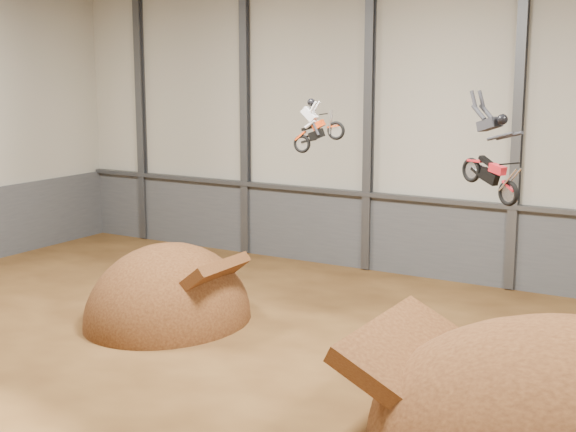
% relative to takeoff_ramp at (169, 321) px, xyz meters
% --- Properties ---
extents(floor, '(40.00, 40.00, 0.00)m').
position_rel_takeoff_ramp_xyz_m(floor, '(6.37, -4.11, 0.00)').
color(floor, '#442912').
rests_on(floor, ground).
extents(back_wall, '(40.00, 0.10, 14.00)m').
position_rel_takeoff_ramp_xyz_m(back_wall, '(6.37, 10.89, 7.00)').
color(back_wall, beige).
rests_on(back_wall, ground).
extents(lower_band_back, '(39.80, 0.18, 3.50)m').
position_rel_takeoff_ramp_xyz_m(lower_band_back, '(6.37, 10.79, 1.75)').
color(lower_band_back, '#4D5054').
rests_on(lower_band_back, ground).
extents(steel_rail, '(39.80, 0.35, 0.20)m').
position_rel_takeoff_ramp_xyz_m(steel_rail, '(6.37, 10.64, 3.55)').
color(steel_rail, '#47494F').
rests_on(steel_rail, lower_band_back).
extents(steel_column_0, '(0.40, 0.36, 13.90)m').
position_rel_takeoff_ramp_xyz_m(steel_column_0, '(-10.30, 10.69, 7.00)').
color(steel_column_0, '#47494F').
rests_on(steel_column_0, ground).
extents(steel_column_1, '(0.40, 0.36, 13.90)m').
position_rel_takeoff_ramp_xyz_m(steel_column_1, '(-3.63, 10.69, 7.00)').
color(steel_column_1, '#47494F').
rests_on(steel_column_1, ground).
extents(steel_column_2, '(0.40, 0.36, 13.90)m').
position_rel_takeoff_ramp_xyz_m(steel_column_2, '(3.04, 10.69, 7.00)').
color(steel_column_2, '#47494F').
rests_on(steel_column_2, ground).
extents(steel_column_3, '(0.40, 0.36, 13.90)m').
position_rel_takeoff_ramp_xyz_m(steel_column_3, '(9.70, 10.69, 7.00)').
color(steel_column_3, '#47494F').
rests_on(steel_column_3, ground).
extents(takeoff_ramp, '(5.81, 6.70, 5.81)m').
position_rel_takeoff_ramp_xyz_m(takeoff_ramp, '(0.00, 0.00, 0.00)').
color(takeoff_ramp, '#3D200F').
rests_on(takeoff_ramp, ground).
extents(fmx_rider_a, '(2.51, 0.92, 2.36)m').
position_rel_takeoff_ramp_xyz_m(fmx_rider_a, '(5.56, 1.53, 7.53)').
color(fmx_rider_a, '#E04010').
extents(fmx_rider_b, '(3.81, 2.64, 3.56)m').
position_rel_takeoff_ramp_xyz_m(fmx_rider_b, '(11.32, 1.26, 6.90)').
color(fmx_rider_b, red).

